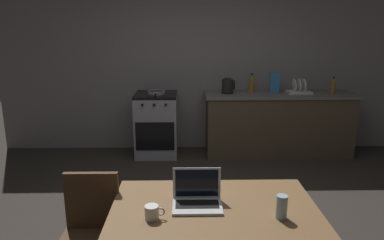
{
  "coord_description": "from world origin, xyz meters",
  "views": [
    {
      "loc": [
        -0.1,
        -3.11,
        1.86
      ],
      "look_at": [
        -0.03,
        0.64,
        0.89
      ],
      "focal_mm": 34.06,
      "sensor_mm": 36.0,
      "label": 1
    }
  ],
  "objects_px": {
    "dining_table": "(214,217)",
    "bottle": "(333,86)",
    "laptop": "(197,199)",
    "frying_pan": "(156,92)",
    "bottle_b": "(252,83)",
    "stove_oven": "(156,124)",
    "drinking_glass": "(282,207)",
    "dish_rack": "(299,90)",
    "cereal_box": "(275,83)",
    "electric_kettle": "(228,86)",
    "chair": "(90,229)",
    "coffee_mug": "(152,212)"
  },
  "relations": [
    {
      "from": "laptop",
      "to": "frying_pan",
      "type": "relative_size",
      "value": 0.74
    },
    {
      "from": "cereal_box",
      "to": "bottle_b",
      "type": "distance_m",
      "value": 0.33
    },
    {
      "from": "electric_kettle",
      "to": "dish_rack",
      "type": "xyz_separation_m",
      "value": [
        1.04,
        0.0,
        -0.06
      ]
    },
    {
      "from": "laptop",
      "to": "frying_pan",
      "type": "bearing_deg",
      "value": 99.61
    },
    {
      "from": "cereal_box",
      "to": "coffee_mug",
      "type": "bearing_deg",
      "value": -115.18
    },
    {
      "from": "frying_pan",
      "to": "dish_rack",
      "type": "height_order",
      "value": "dish_rack"
    },
    {
      "from": "dish_rack",
      "to": "dining_table",
      "type": "bearing_deg",
      "value": -115.69
    },
    {
      "from": "electric_kettle",
      "to": "chair",
      "type": "bearing_deg",
      "value": -113.65
    },
    {
      "from": "stove_oven",
      "to": "frying_pan",
      "type": "distance_m",
      "value": 0.49
    },
    {
      "from": "frying_pan",
      "to": "laptop",
      "type": "bearing_deg",
      "value": -80.67
    },
    {
      "from": "dining_table",
      "to": "frying_pan",
      "type": "height_order",
      "value": "frying_pan"
    },
    {
      "from": "chair",
      "to": "electric_kettle",
      "type": "height_order",
      "value": "electric_kettle"
    },
    {
      "from": "dining_table",
      "to": "bottle",
      "type": "bearing_deg",
      "value": 57.05
    },
    {
      "from": "drinking_glass",
      "to": "bottle_b",
      "type": "xyz_separation_m",
      "value": [
        0.39,
        3.25,
        0.25
      ]
    },
    {
      "from": "dining_table",
      "to": "cereal_box",
      "type": "height_order",
      "value": "cereal_box"
    },
    {
      "from": "laptop",
      "to": "bottle_b",
      "type": "height_order",
      "value": "bottle_b"
    },
    {
      "from": "frying_pan",
      "to": "coffee_mug",
      "type": "distance_m",
      "value": 3.15
    },
    {
      "from": "stove_oven",
      "to": "drinking_glass",
      "type": "bearing_deg",
      "value": -72.37
    },
    {
      "from": "dining_table",
      "to": "electric_kettle",
      "type": "xyz_separation_m",
      "value": [
        0.42,
        3.03,
        0.37
      ]
    },
    {
      "from": "chair",
      "to": "bottle_b",
      "type": "distance_m",
      "value": 3.45
    },
    {
      "from": "laptop",
      "to": "cereal_box",
      "type": "bearing_deg",
      "value": 68.27
    },
    {
      "from": "dish_rack",
      "to": "drinking_glass",
      "type": "bearing_deg",
      "value": -108.52
    },
    {
      "from": "electric_kettle",
      "to": "frying_pan",
      "type": "height_order",
      "value": "electric_kettle"
    },
    {
      "from": "dining_table",
      "to": "bottle_b",
      "type": "distance_m",
      "value": 3.24
    },
    {
      "from": "dining_table",
      "to": "chair",
      "type": "relative_size",
      "value": 1.54
    },
    {
      "from": "laptop",
      "to": "cereal_box",
      "type": "relative_size",
      "value": 1.08
    },
    {
      "from": "cereal_box",
      "to": "stove_oven",
      "type": "bearing_deg",
      "value": -179.25
    },
    {
      "from": "electric_kettle",
      "to": "stove_oven",
      "type": "bearing_deg",
      "value": -179.86
    },
    {
      "from": "cereal_box",
      "to": "dish_rack",
      "type": "bearing_deg",
      "value": -3.25
    },
    {
      "from": "chair",
      "to": "laptop",
      "type": "height_order",
      "value": "laptop"
    },
    {
      "from": "stove_oven",
      "to": "bottle",
      "type": "bearing_deg",
      "value": -1.07
    },
    {
      "from": "frying_pan",
      "to": "dish_rack",
      "type": "xyz_separation_m",
      "value": [
        2.06,
        0.03,
        0.02
      ]
    },
    {
      "from": "cereal_box",
      "to": "drinking_glass",
      "type": "bearing_deg",
      "value": -102.55
    },
    {
      "from": "chair",
      "to": "drinking_glass",
      "type": "relative_size",
      "value": 5.86
    },
    {
      "from": "chair",
      "to": "electric_kettle",
      "type": "bearing_deg",
      "value": 74.3
    },
    {
      "from": "frying_pan",
      "to": "drinking_glass",
      "type": "height_order",
      "value": "frying_pan"
    },
    {
      "from": "cereal_box",
      "to": "frying_pan",
      "type": "bearing_deg",
      "value": -178.39
    },
    {
      "from": "stove_oven",
      "to": "electric_kettle",
      "type": "xyz_separation_m",
      "value": [
        1.04,
        0.0,
        0.56
      ]
    },
    {
      "from": "stove_oven",
      "to": "dining_table",
      "type": "xyz_separation_m",
      "value": [
        0.61,
        -3.03,
        0.2
      ]
    },
    {
      "from": "dish_rack",
      "to": "laptop",
      "type": "bearing_deg",
      "value": -117.67
    },
    {
      "from": "stove_oven",
      "to": "dining_table",
      "type": "distance_m",
      "value": 3.1
    },
    {
      "from": "dish_rack",
      "to": "stove_oven",
      "type": "bearing_deg",
      "value": -179.93
    },
    {
      "from": "electric_kettle",
      "to": "bottle_b",
      "type": "xyz_separation_m",
      "value": [
        0.36,
        0.08,
        0.03
      ]
    },
    {
      "from": "stove_oven",
      "to": "drinking_glass",
      "type": "height_order",
      "value": "stove_oven"
    },
    {
      "from": "chair",
      "to": "frying_pan",
      "type": "xyz_separation_m",
      "value": [
        0.25,
        2.88,
        0.44
      ]
    },
    {
      "from": "laptop",
      "to": "dish_rack",
      "type": "distance_m",
      "value": 3.39
    },
    {
      "from": "laptop",
      "to": "cereal_box",
      "type": "distance_m",
      "value": 3.27
    },
    {
      "from": "stove_oven",
      "to": "cereal_box",
      "type": "relative_size",
      "value": 3.1
    },
    {
      "from": "frying_pan",
      "to": "bottle_b",
      "type": "relative_size",
      "value": 1.57
    },
    {
      "from": "cereal_box",
      "to": "laptop",
      "type": "bearing_deg",
      "value": -112.01
    }
  ]
}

